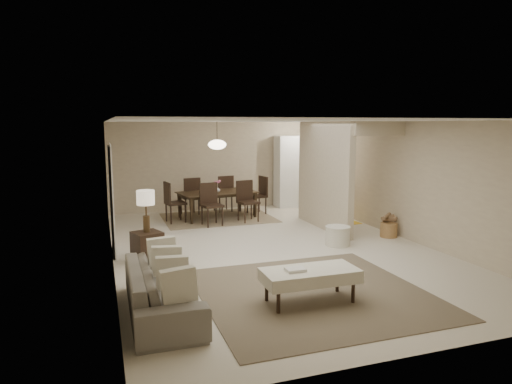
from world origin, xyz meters
name	(u,v)px	position (x,y,z in m)	size (l,w,h in m)	color
floor	(271,248)	(0.00, 0.00, 0.00)	(9.00, 9.00, 0.00)	beige
ceiling	(271,121)	(0.00, 0.00, 2.50)	(9.00, 9.00, 0.00)	white
back_wall	(216,166)	(0.00, 4.50, 1.25)	(6.00, 6.00, 0.00)	tan
left_wall	(110,193)	(-3.00, 0.00, 1.25)	(9.00, 9.00, 0.00)	tan
right_wall	(401,180)	(3.00, 0.00, 1.25)	(9.00, 9.00, 0.00)	tan
partition	(324,176)	(1.80, 1.25, 1.25)	(0.15, 2.50, 2.50)	tan
doorway	(112,201)	(-2.97, 0.60, 1.02)	(0.04, 0.90, 2.04)	black
pantry_cabinet	(295,171)	(2.35, 4.15, 1.05)	(1.20, 0.55, 2.10)	white
flush_light	(308,123)	(2.30, 3.20, 2.46)	(0.44, 0.44, 0.05)	white
living_rug	(313,293)	(-0.28, -2.50, 0.01)	(3.20, 3.20, 0.01)	brown
sofa	(162,290)	(-2.45, -2.50, 0.31)	(0.84, 2.14, 0.63)	slate
ottoman_bench	(310,276)	(-0.48, -2.80, 0.38)	(1.33, 0.62, 0.47)	white
side_table	(147,246)	(-2.40, -0.03, 0.26)	(0.47, 0.47, 0.51)	black
table_lamp	(146,201)	(-2.40, -0.03, 1.08)	(0.32, 0.32, 0.76)	#46331E
round_pouf	(338,236)	(1.35, -0.26, 0.20)	(0.50, 0.50, 0.39)	white
wicker_basket	(389,230)	(2.75, 0.00, 0.16)	(0.37, 0.37, 0.31)	#9B683E
dining_rug	(218,218)	(-0.28, 3.18, 0.01)	(2.80, 2.10, 0.01)	#857252
dining_table	(218,205)	(-0.28, 3.18, 0.35)	(1.96, 1.10, 0.69)	black
dining_chairs	(218,199)	(-0.28, 3.18, 0.51)	(2.80, 2.21, 1.03)	black
vase	(218,189)	(-0.28, 3.18, 0.76)	(0.13, 0.13, 0.13)	white
yellow_mat	(339,223)	(2.43, 1.60, 0.01)	(0.97, 0.59, 0.01)	gold
pendant_light	(217,145)	(-0.28, 3.18, 1.92)	(0.46, 0.46, 0.71)	#46331E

